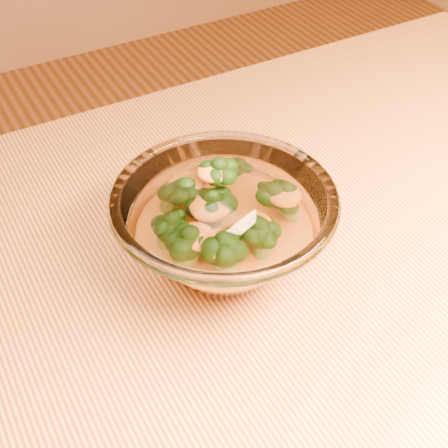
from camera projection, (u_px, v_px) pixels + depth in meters
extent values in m
cube|color=gold|center=(257.00, 346.00, 0.54)|extent=(1.20, 0.80, 0.04)
cylinder|color=brown|center=(395.00, 226.00, 1.21)|extent=(0.06, 0.06, 0.71)
ellipsoid|color=white|center=(224.00, 258.00, 0.58)|extent=(0.09, 0.09, 0.02)
torus|color=white|center=(224.00, 199.00, 0.53)|extent=(0.20, 0.20, 0.01)
ellipsoid|color=orange|center=(224.00, 243.00, 0.57)|extent=(0.11, 0.11, 0.03)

